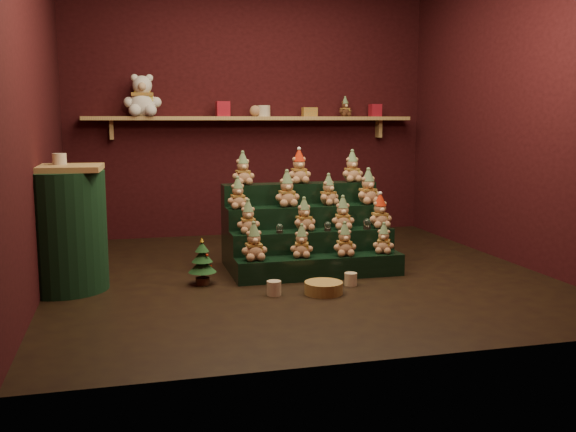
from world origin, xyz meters
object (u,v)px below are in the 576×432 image
object	(u,v)px
snow_globe_b	(328,226)
brown_bear	(345,107)
snow_globe_a	(280,228)
mug_left	(274,288)
riser_tier_front	(320,267)
wicker_basket	(324,288)
mug_right	(351,279)
white_bear	(142,90)
side_table	(62,229)
mini_christmas_tree	(202,262)
snow_globe_c	(367,224)

from	to	relation	value
snow_globe_b	brown_bear	bearing A→B (deg)	66.95
snow_globe_b	snow_globe_a	bearing A→B (deg)	180.00
snow_globe_a	snow_globe_b	xyz separation A→B (m)	(0.42, 0.00, 0.00)
mug_left	riser_tier_front	bearing A→B (deg)	40.61
wicker_basket	snow_globe_b	bearing A→B (deg)	69.95
mug_right	white_bear	size ratio (longest dim) A/B	0.18
mug_right	white_bear	distance (m)	3.14
snow_globe_b	side_table	distance (m)	2.12
mug_left	mug_right	xyz separation A→B (m)	(0.65, 0.13, -0.00)
mini_christmas_tree	wicker_basket	size ratio (longest dim) A/B	1.30
riser_tier_front	side_table	distance (m)	2.04
riser_tier_front	snow_globe_b	xyz separation A→B (m)	(0.11, 0.16, 0.31)
snow_globe_a	side_table	xyz separation A→B (m)	(-1.70, -0.03, 0.07)
side_table	mug_right	bearing A→B (deg)	-7.85
side_table	snow_globe_c	bearing A→B (deg)	3.74
mug_left	wicker_basket	size ratio (longest dim) A/B	0.37
riser_tier_front	mug_right	distance (m)	0.33
side_table	mug_right	world-z (taller)	side_table
mug_left	mug_right	world-z (taller)	mug_left
snow_globe_c	brown_bear	world-z (taller)	brown_bear
snow_globe_b	wicker_basket	xyz separation A→B (m)	(-0.23, -0.63, -0.36)
snow_globe_a	side_table	distance (m)	1.70
riser_tier_front	wicker_basket	xyz separation A→B (m)	(-0.12, -0.47, -0.05)
snow_globe_a	mini_christmas_tree	bearing A→B (deg)	-168.72
snow_globe_c	mug_left	distance (m)	1.17
snow_globe_b	wicker_basket	size ratio (longest dim) A/B	0.28
snow_globe_b	mini_christmas_tree	bearing A→B (deg)	-173.03
mini_christmas_tree	white_bear	xyz separation A→B (m)	(-0.36, 1.99, 1.41)
snow_globe_a	mini_christmas_tree	xyz separation A→B (m)	(-0.66, -0.13, -0.22)
riser_tier_front	brown_bear	xyz separation A→B (m)	(0.90, 2.02, 1.34)
wicker_basket	brown_bear	xyz separation A→B (m)	(1.02, 2.49, 1.38)
side_table	brown_bear	world-z (taller)	brown_bear
riser_tier_front	white_bear	distance (m)	2.84
snow_globe_b	white_bear	xyz separation A→B (m)	(-1.43, 1.86, 1.19)
mug_left	wicker_basket	bearing A→B (deg)	-8.13
mug_left	snow_globe_a	bearing A→B (deg)	72.45
riser_tier_front	snow_globe_a	distance (m)	0.46
snow_globe_a	riser_tier_front	bearing A→B (deg)	-27.82
mini_christmas_tree	white_bear	distance (m)	2.46
riser_tier_front	mini_christmas_tree	bearing A→B (deg)	178.29
side_table	brown_bear	size ratio (longest dim) A/B	4.43
mug_left	brown_bear	bearing A→B (deg)	60.31
snow_globe_b	mug_left	xyz separation A→B (m)	(-0.60, -0.58, -0.35)
snow_globe_a	brown_bear	bearing A→B (deg)	57.02
riser_tier_front	side_table	xyz separation A→B (m)	(-2.00, 0.13, 0.38)
white_bear	riser_tier_front	bearing A→B (deg)	-53.70
riser_tier_front	mug_left	distance (m)	0.64
mug_right	brown_bear	world-z (taller)	brown_bear
mug_right	side_table	bearing A→B (deg)	169.01
wicker_basket	brown_bear	bearing A→B (deg)	67.70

